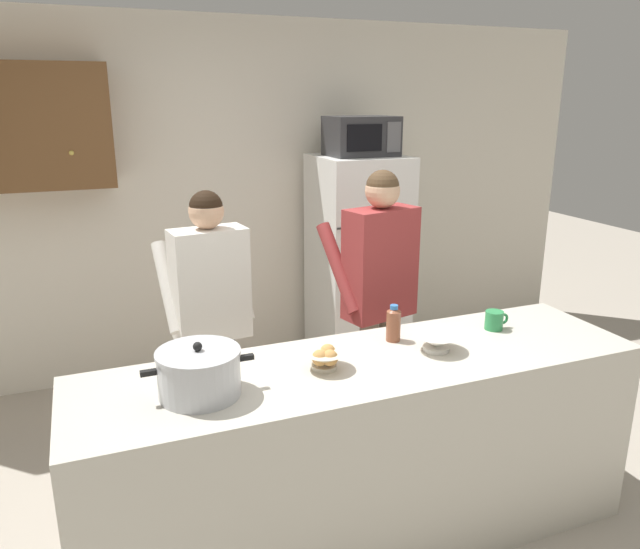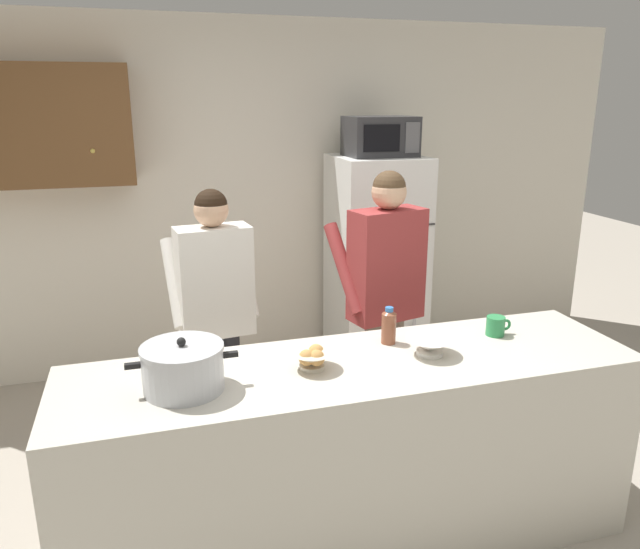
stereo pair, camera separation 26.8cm
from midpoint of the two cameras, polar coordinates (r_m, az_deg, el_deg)
name	(u,v)px [view 2 (the right image)]	position (r m, az deg, el deg)	size (l,w,h in m)	color
ground_plane	(352,538)	(3.19, 5.70, -23.55)	(14.00, 14.00, 0.00)	#B2A899
back_wall_unit	(220,187)	(4.61, -7.75, 8.19)	(6.00, 0.48, 2.60)	silver
kitchen_island	(354,455)	(2.91, 5.97, -16.58)	(2.56, 0.68, 0.92)	beige
refrigerator	(376,264)	(4.64, 6.91, 0.93)	(0.64, 0.68, 1.63)	white
microwave	(380,136)	(4.46, 7.45, 12.77)	(0.48, 0.37, 0.28)	#2D2D30
person_near_pot	(215,297)	(3.38, -7.62, -2.15)	(0.52, 0.45, 1.58)	black
person_by_sink	(385,280)	(3.50, 8.36, -0.50)	(0.57, 0.51, 1.66)	#726656
cooking_pot	(183,368)	(2.44, -9.71, -8.71)	(0.44, 0.33, 0.22)	silver
coffee_mug	(496,326)	(3.12, 18.64, -4.65)	(0.13, 0.09, 0.10)	#2D8C4C
bread_bowl	(312,358)	(2.60, 2.26, -7.93)	(0.20, 0.20, 0.10)	beige
empty_bowl	(430,345)	(2.81, 13.05, -6.54)	(0.22, 0.22, 0.08)	white
bottle_near_edge	(389,326)	(2.89, 9.16, -4.82)	(0.07, 0.07, 0.18)	brown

